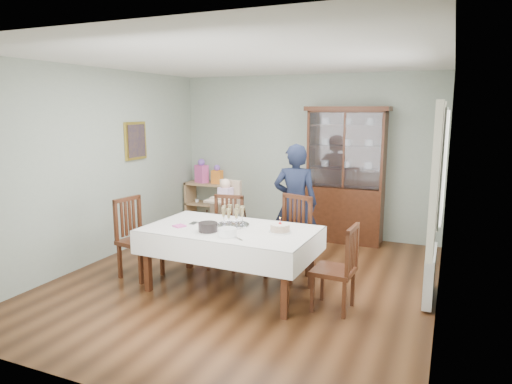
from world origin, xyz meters
The scene contains 25 objects.
floor centered at (0.00, 0.00, 0.00)m, with size 5.00×5.00×0.00m, color #593319.
room_shell centered at (0.00, 0.53, 1.70)m, with size 5.00×5.00×5.00m.
dining_table centered at (-0.04, -0.32, 0.38)m, with size 2.03×1.21×0.76m.
china_cabinet centered at (0.75, 2.26, 1.12)m, with size 1.30×0.48×2.18m.
sideboard centered at (-1.75, 2.28, 0.40)m, with size 0.90×0.38×0.80m.
picture_frame centered at (-2.22, 0.80, 1.65)m, with size 0.04×0.48×0.58m, color gold.
window centered at (2.22, 0.30, 1.55)m, with size 0.04×1.02×1.22m, color white.
curtain_left centered at (2.16, -0.32, 1.45)m, with size 0.07×0.30×1.55m, color silver.
curtain_right centered at (2.16, 0.92, 1.45)m, with size 0.07×0.30×1.55m, color silver.
radiator centered at (2.16, 0.30, 0.30)m, with size 0.10×0.80×0.55m, color white.
chair_far_left centered at (-0.46, 0.37, 0.29)m, with size 0.49×0.49×0.97m.
chair_far_right centered at (0.45, 0.36, 0.31)m, with size 0.58×0.58×1.04m.
chair_end_left centered at (-1.31, -0.38, 0.30)m, with size 0.53×0.53×1.02m.
chair_end_right centered at (1.24, -0.37, 0.28)m, with size 0.45×0.45×0.94m.
woman centered at (0.33, 0.97, 0.84)m, with size 0.61×0.40×1.67m, color black.
high_chair centered at (-0.80, 1.05, 0.43)m, with size 0.55×0.55×1.11m.
champagne_tray centered at (-0.05, -0.21, 0.83)m, with size 0.39×0.39×0.24m.
birthday_cake centered at (0.56, -0.26, 0.81)m, with size 0.26×0.26×0.18m.
plate_stack_dark centered at (-0.21, -0.55, 0.81)m, with size 0.22×0.22×0.10m, color black.
plate_stack_white centered at (0.08, -0.63, 0.80)m, with size 0.21×0.21×0.09m, color white.
napkin_stack centered at (-0.63, -0.50, 0.77)m, with size 0.12×0.12×0.02m, color #DF52A4.
cutlery centered at (-0.58, -0.30, 0.77)m, with size 0.10×0.14×0.01m, color silver, non-canonical shape.
cake_knife centered at (0.20, -0.66, 0.77)m, with size 0.27×0.02×0.01m, color silver.
gift_bag_pink centered at (-1.91, 2.26, 0.99)m, with size 0.27×0.23×0.44m.
gift_bag_orange centered at (-1.58, 2.26, 0.95)m, with size 0.19×0.14×0.34m.
Camera 1 is at (2.29, -4.96, 2.15)m, focal length 32.00 mm.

